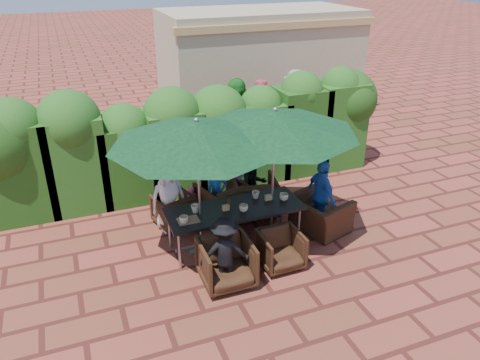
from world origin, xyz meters
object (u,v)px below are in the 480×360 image
object	(u,v)px
dining_table	(235,212)
chair_end_right	(319,209)
chair_far_right	(255,194)
chair_near_right	(281,248)
umbrella_left	(197,133)
umbrella_right	(275,122)
chair_far_mid	(222,199)
chair_far_left	(174,208)
chair_near_left	(226,261)

from	to	relation	value
dining_table	chair_end_right	distance (m)	1.67
chair_far_right	chair_near_right	size ratio (longest dim) A/B	1.24
umbrella_left	umbrella_right	bearing A→B (deg)	1.56
chair_end_right	chair_near_right	bearing A→B (deg)	105.56
chair_far_right	chair_end_right	world-z (taller)	chair_end_right
chair_far_right	umbrella_right	bearing A→B (deg)	99.46
dining_table	chair_end_right	world-z (taller)	chair_end_right
chair_far_mid	chair_far_right	bearing A→B (deg)	161.37
umbrella_right	chair_far_left	bearing A→B (deg)	147.38
chair_far_left	chair_near_right	distance (m)	2.35
chair_near_left	chair_near_right	xyz separation A→B (m)	(0.99, 0.10, -0.06)
chair_far_right	chair_near_left	world-z (taller)	chair_far_right
dining_table	chair_near_right	distance (m)	1.05
chair_near_left	chair_end_right	bearing A→B (deg)	22.64
chair_far_left	dining_table	bearing A→B (deg)	113.71
umbrella_right	chair_far_mid	distance (m)	2.09
chair_far_mid	chair_end_right	world-z (taller)	chair_end_right
umbrella_right	chair_near_left	size ratio (longest dim) A/B	3.49
dining_table	umbrella_right	size ratio (longest dim) A/B	0.83
chair_far_left	chair_near_right	xyz separation A→B (m)	(1.33, -1.94, -0.00)
chair_near_left	chair_end_right	world-z (taller)	chair_end_right
chair_far_left	chair_far_right	bearing A→B (deg)	159.13
umbrella_right	chair_near_left	xyz separation A→B (m)	(-1.25, -1.02, -1.80)
dining_table	chair_far_right	world-z (taller)	chair_far_right
chair_far_right	chair_end_right	distance (m)	1.34
umbrella_right	chair_far_mid	world-z (taller)	umbrella_right
chair_far_mid	umbrella_left	bearing A→B (deg)	37.36
chair_near_right	chair_end_right	world-z (taller)	chair_end_right
umbrella_right	chair_far_right	world-z (taller)	umbrella_right
chair_far_left	umbrella_right	bearing A→B (deg)	132.80
dining_table	chair_end_right	size ratio (longest dim) A/B	2.34
dining_table	chair_far_left	size ratio (longest dim) A/B	3.42
umbrella_left	chair_far_left	distance (m)	2.15
umbrella_left	chair_near_left	distance (m)	2.06
umbrella_right	chair_end_right	xyz separation A→B (m)	(0.91, -0.16, -1.77)
chair_near_left	chair_far_left	bearing A→B (deg)	100.29
chair_far_mid	chair_far_right	xyz separation A→B (m)	(0.66, -0.04, 0.00)
chair_far_left	chair_far_mid	distance (m)	0.95
umbrella_right	chair_near_left	bearing A→B (deg)	-140.68
umbrella_right	chair_far_right	xyz separation A→B (m)	(0.02, 0.84, -1.78)
chair_near_left	chair_end_right	distance (m)	2.32
umbrella_left	chair_near_left	size ratio (longest dim) A/B	3.45
chair_near_left	dining_table	bearing A→B (deg)	63.41
chair_near_left	chair_far_right	bearing A→B (deg)	56.61
umbrella_left	chair_near_right	bearing A→B (deg)	-38.76
chair_end_right	chair_far_mid	bearing A→B (deg)	38.45
umbrella_right	chair_far_mid	bearing A→B (deg)	126.28
chair_near_right	chair_far_mid	bearing A→B (deg)	101.44
chair_far_right	chair_near_right	bearing A→B (deg)	91.75
dining_table	chair_near_left	world-z (taller)	chair_near_left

